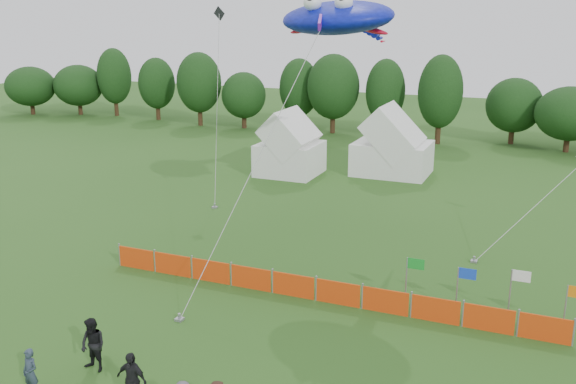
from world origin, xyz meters
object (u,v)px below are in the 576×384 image
at_px(spectator_b, 93,345).
at_px(tent_left, 290,148).
at_px(tent_right, 392,148).
at_px(spectator_d, 132,380).
at_px(stingray_kite, 340,18).
at_px(spectator_a, 30,373).
at_px(barrier_fence, 315,289).

bearing_deg(spectator_b, tent_left, 107.23).
height_order(tent_left, tent_right, tent_right).
distance_m(spectator_d, stingray_kite, 18.31).
height_order(tent_left, spectator_b, tent_left).
bearing_deg(spectator_a, tent_right, 92.06).
distance_m(barrier_fence, spectator_d, 9.58).
xyz_separation_m(tent_right, barrier_fence, (2.45, -22.92, -1.48)).
bearing_deg(spectator_a, spectator_d, 21.14).
bearing_deg(tent_left, barrier_fence, -64.52).
height_order(spectator_d, stingray_kite, stingray_kite).
distance_m(spectator_a, spectator_d, 3.35).
bearing_deg(barrier_fence, spectator_d, -105.15).
bearing_deg(tent_right, spectator_a, -95.74).
height_order(spectator_b, stingray_kite, stingray_kite).
xyz_separation_m(tent_left, spectator_a, (3.73, -29.92, -1.15)).
bearing_deg(spectator_d, tent_left, 104.96).
bearing_deg(spectator_b, tent_right, 93.40).
xyz_separation_m(spectator_d, stingray_kite, (1.48, 14.92, 10.52)).
xyz_separation_m(spectator_a, spectator_b, (0.84, 1.96, 0.14)).
distance_m(tent_right, stingray_kite, 19.71).
xyz_separation_m(spectator_b, spectator_d, (2.42, -1.19, -0.03)).
height_order(barrier_fence, stingray_kite, stingray_kite).
bearing_deg(tent_left, stingray_kite, -59.26).
xyz_separation_m(tent_right, stingray_kite, (1.43, -17.24, 9.44)).
relative_size(tent_right, spectator_a, 3.48).
xyz_separation_m(tent_left, spectator_b, (4.57, -27.96, -1.01)).
bearing_deg(spectator_d, spectator_b, 155.33).
relative_size(spectator_a, stingray_kite, 0.09).
distance_m(tent_left, barrier_fence, 22.10).
relative_size(tent_left, spectator_d, 2.42).
height_order(spectator_b, spectator_d, spectator_b).
bearing_deg(tent_right, spectator_b, -94.56).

